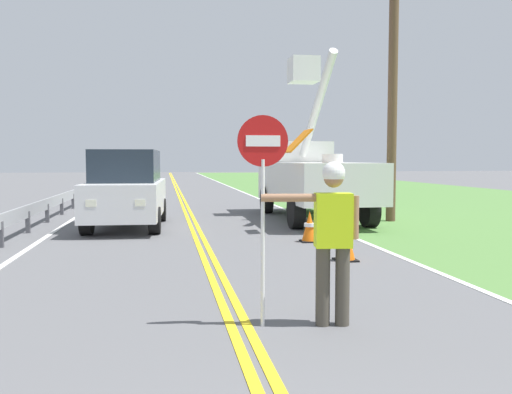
{
  "coord_description": "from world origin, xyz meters",
  "views": [
    {
      "loc": [
        -0.8,
        -0.95,
        1.85
      ],
      "look_at": [
        0.77,
        8.24,
        1.2
      ],
      "focal_mm": 37.83,
      "sensor_mm": 36.0,
      "label": 1
    }
  ],
  "objects_px": {
    "utility_pole_near": "(393,83)",
    "traffic_cone_mid": "(310,227)",
    "flagger_worker": "(332,232)",
    "stop_sign_paddle": "(263,172)",
    "oncoming_suv_nearest": "(127,189)",
    "traffic_cone_lead": "(346,242)",
    "utility_bucket_truck": "(309,174)"
  },
  "relations": [
    {
      "from": "utility_bucket_truck",
      "to": "utility_pole_near",
      "type": "xyz_separation_m",
      "value": [
        2.2,
        -1.27,
        2.72
      ]
    },
    {
      "from": "stop_sign_paddle",
      "to": "traffic_cone_lead",
      "type": "xyz_separation_m",
      "value": [
        2.2,
        3.55,
        -1.37
      ]
    },
    {
      "from": "stop_sign_paddle",
      "to": "utility_pole_near",
      "type": "xyz_separation_m",
      "value": [
        5.64,
        9.43,
        2.41
      ]
    },
    {
      "from": "flagger_worker",
      "to": "utility_pole_near",
      "type": "relative_size",
      "value": 0.23
    },
    {
      "from": "stop_sign_paddle",
      "to": "utility_pole_near",
      "type": "height_order",
      "value": "utility_pole_near"
    },
    {
      "from": "oncoming_suv_nearest",
      "to": "utility_pole_near",
      "type": "xyz_separation_m",
      "value": [
        7.7,
        0.22,
        3.06
      ]
    },
    {
      "from": "stop_sign_paddle",
      "to": "traffic_cone_lead",
      "type": "distance_m",
      "value": 4.4
    },
    {
      "from": "oncoming_suv_nearest",
      "to": "utility_pole_near",
      "type": "height_order",
      "value": "utility_pole_near"
    },
    {
      "from": "flagger_worker",
      "to": "stop_sign_paddle",
      "type": "height_order",
      "value": "stop_sign_paddle"
    },
    {
      "from": "utility_bucket_truck",
      "to": "traffic_cone_mid",
      "type": "relative_size",
      "value": 9.74
    },
    {
      "from": "oncoming_suv_nearest",
      "to": "stop_sign_paddle",
      "type": "bearing_deg",
      "value": -77.4
    },
    {
      "from": "oncoming_suv_nearest",
      "to": "traffic_cone_mid",
      "type": "xyz_separation_m",
      "value": [
        4.21,
        -3.34,
        -0.72
      ]
    },
    {
      "from": "stop_sign_paddle",
      "to": "oncoming_suv_nearest",
      "type": "xyz_separation_m",
      "value": [
        -2.06,
        9.2,
        -0.65
      ]
    },
    {
      "from": "flagger_worker",
      "to": "utility_pole_near",
      "type": "bearing_deg",
      "value": 62.88
    },
    {
      "from": "utility_pole_near",
      "to": "traffic_cone_lead",
      "type": "bearing_deg",
      "value": -120.4
    },
    {
      "from": "traffic_cone_mid",
      "to": "oncoming_suv_nearest",
      "type": "bearing_deg",
      "value": 141.59
    },
    {
      "from": "stop_sign_paddle",
      "to": "traffic_cone_mid",
      "type": "distance_m",
      "value": 6.4
    },
    {
      "from": "flagger_worker",
      "to": "oncoming_suv_nearest",
      "type": "height_order",
      "value": "oncoming_suv_nearest"
    },
    {
      "from": "flagger_worker",
      "to": "utility_pole_near",
      "type": "distance_m",
      "value": 11.14
    },
    {
      "from": "utility_pole_near",
      "to": "oncoming_suv_nearest",
      "type": "bearing_deg",
      "value": -178.33
    },
    {
      "from": "oncoming_suv_nearest",
      "to": "traffic_cone_mid",
      "type": "bearing_deg",
      "value": -38.41
    },
    {
      "from": "utility_bucket_truck",
      "to": "utility_pole_near",
      "type": "distance_m",
      "value": 3.72
    },
    {
      "from": "oncoming_suv_nearest",
      "to": "utility_pole_near",
      "type": "relative_size",
      "value": 0.59
    },
    {
      "from": "oncoming_suv_nearest",
      "to": "utility_pole_near",
      "type": "distance_m",
      "value": 8.29
    },
    {
      "from": "utility_bucket_truck",
      "to": "traffic_cone_lead",
      "type": "xyz_separation_m",
      "value": [
        -1.24,
        -7.14,
        -1.07
      ]
    },
    {
      "from": "utility_pole_near",
      "to": "traffic_cone_mid",
      "type": "relative_size",
      "value": 11.26
    },
    {
      "from": "stop_sign_paddle",
      "to": "oncoming_suv_nearest",
      "type": "relative_size",
      "value": 0.5
    },
    {
      "from": "utility_bucket_truck",
      "to": "traffic_cone_lead",
      "type": "relative_size",
      "value": 9.74
    },
    {
      "from": "flagger_worker",
      "to": "utility_bucket_truck",
      "type": "xyz_separation_m",
      "value": [
        2.68,
        10.8,
        0.36
      ]
    },
    {
      "from": "traffic_cone_lead",
      "to": "utility_pole_near",
      "type": "bearing_deg",
      "value": 59.6
    },
    {
      "from": "traffic_cone_mid",
      "to": "traffic_cone_lead",
      "type": "bearing_deg",
      "value": -88.84
    },
    {
      "from": "flagger_worker",
      "to": "utility_pole_near",
      "type": "height_order",
      "value": "utility_pole_near"
    }
  ]
}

